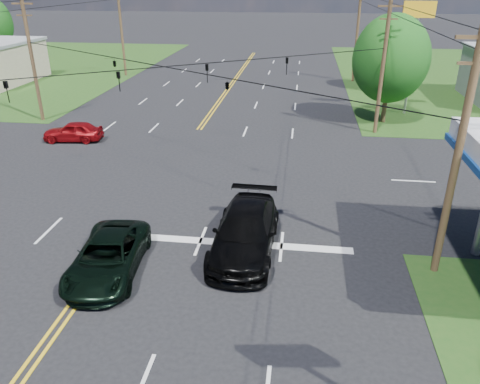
# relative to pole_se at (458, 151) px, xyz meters

# --- Properties ---
(ground) EXTENTS (280.00, 280.00, 0.00)m
(ground) POSITION_rel_pole_se_xyz_m (-13.00, 9.00, -4.92)
(ground) COLOR black
(ground) RESTS_ON ground
(stop_bar) EXTENTS (10.00, 0.50, 0.02)m
(stop_bar) POSITION_rel_pole_se_xyz_m (-8.00, 1.00, -4.92)
(stop_bar) COLOR silver
(stop_bar) RESTS_ON ground
(pole_se) EXTENTS (1.60, 0.28, 9.50)m
(pole_se) POSITION_rel_pole_se_xyz_m (0.00, 0.00, 0.00)
(pole_se) COLOR #47351E
(pole_se) RESTS_ON ground
(pole_nw) EXTENTS (1.60, 0.28, 9.50)m
(pole_nw) POSITION_rel_pole_se_xyz_m (-26.00, 18.00, 0.00)
(pole_nw) COLOR #47351E
(pole_nw) RESTS_ON ground
(pole_ne) EXTENTS (1.60, 0.28, 9.50)m
(pole_ne) POSITION_rel_pole_se_xyz_m (0.00, 18.00, 0.00)
(pole_ne) COLOR #47351E
(pole_ne) RESTS_ON ground
(pole_left_far) EXTENTS (1.60, 0.28, 10.00)m
(pole_left_far) POSITION_rel_pole_se_xyz_m (-26.00, 37.00, 0.25)
(pole_left_far) COLOR #47351E
(pole_left_far) RESTS_ON ground
(pole_right_far) EXTENTS (1.60, 0.28, 10.00)m
(pole_right_far) POSITION_rel_pole_se_xyz_m (0.00, 37.00, 0.25)
(pole_right_far) COLOR #47351E
(pole_right_far) RESTS_ON ground
(span_wire_signals) EXTENTS (26.00, 18.00, 1.13)m
(span_wire_signals) POSITION_rel_pole_se_xyz_m (-13.00, 9.00, 1.08)
(span_wire_signals) COLOR black
(span_wire_signals) RESTS_ON ground
(power_lines) EXTENTS (26.04, 100.00, 0.64)m
(power_lines) POSITION_rel_pole_se_xyz_m (-13.00, 7.00, 3.68)
(power_lines) COLOR black
(power_lines) RESTS_ON ground
(tree_right_a) EXTENTS (5.70, 5.70, 8.18)m
(tree_right_a) POSITION_rel_pole_se_xyz_m (1.00, 21.00, -0.05)
(tree_right_a) COLOR #47351E
(tree_right_a) RESTS_ON ground
(tree_right_b) EXTENTS (4.94, 4.94, 7.09)m
(tree_right_b) POSITION_rel_pole_se_xyz_m (3.50, 33.00, -0.70)
(tree_right_b) COLOR #47351E
(tree_right_b) RESTS_ON ground
(pickup_dkgreen) EXTENTS (2.85, 5.36, 1.43)m
(pickup_dkgreen) POSITION_rel_pole_se_xyz_m (-12.50, -1.79, -4.20)
(pickup_dkgreen) COLOR black
(pickup_dkgreen) RESTS_ON ground
(suv_black) EXTENTS (2.64, 6.16, 1.77)m
(suv_black) POSITION_rel_pole_se_xyz_m (-7.50, 0.50, -4.03)
(suv_black) COLOR black
(suv_black) RESTS_ON ground
(sedan_red) EXTENTS (4.16, 2.04, 1.36)m
(sedan_red) POSITION_rel_pole_se_xyz_m (-21.12, 13.31, -4.23)
(sedan_red) COLOR maroon
(sedan_red) RESTS_ON ground
(polesign_ne) EXTENTS (2.42, 0.32, 8.80)m
(polesign_ne) POSITION_rel_pole_se_xyz_m (3.14, 23.80, 2.04)
(polesign_ne) COLOR #A5A5AA
(polesign_ne) RESTS_ON ground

